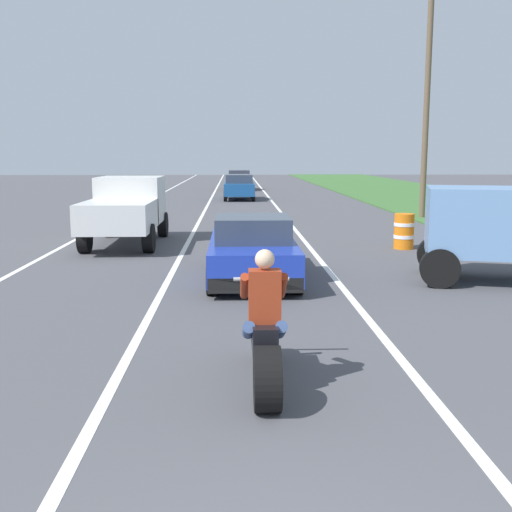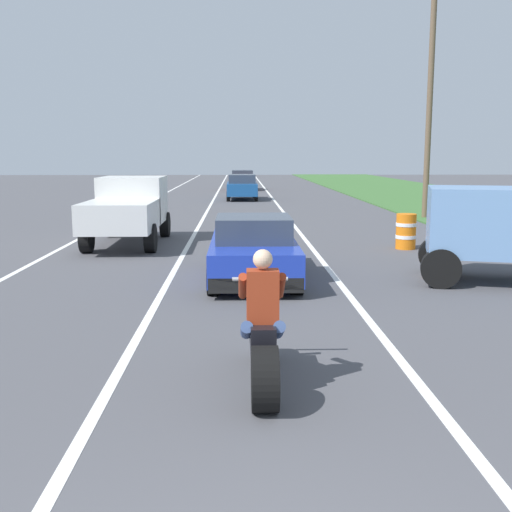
# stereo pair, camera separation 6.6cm
# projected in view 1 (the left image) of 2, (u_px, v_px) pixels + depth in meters

# --- Properties ---
(lane_stripe_left_solid) EXTENTS (0.14, 120.00, 0.01)m
(lane_stripe_left_solid) POSITION_uv_depth(u_px,v_px,m) (97.00, 228.00, 22.26)
(lane_stripe_left_solid) COLOR white
(lane_stripe_left_solid) RESTS_ON ground
(lane_stripe_right_solid) EXTENTS (0.14, 120.00, 0.01)m
(lane_stripe_right_solid) POSITION_uv_depth(u_px,v_px,m) (293.00, 227.00, 22.51)
(lane_stripe_right_solid) COLOR white
(lane_stripe_right_solid) RESTS_ON ground
(lane_stripe_centre_dashed) EXTENTS (0.14, 120.00, 0.01)m
(lane_stripe_centre_dashed) POSITION_uv_depth(u_px,v_px,m) (196.00, 228.00, 22.39)
(lane_stripe_centre_dashed) COLOR white
(lane_stripe_centre_dashed) RESTS_ON ground
(motorcycle_with_rider) EXTENTS (0.70, 2.21, 1.62)m
(motorcycle_with_rider) POSITION_uv_depth(u_px,v_px,m) (265.00, 339.00, 6.89)
(motorcycle_with_rider) COLOR black
(motorcycle_with_rider) RESTS_ON ground
(sports_car_blue) EXTENTS (1.84, 4.30, 1.37)m
(sports_car_blue) POSITION_uv_depth(u_px,v_px,m) (252.00, 250.00, 13.11)
(sports_car_blue) COLOR #1E38B2
(sports_car_blue) RESTS_ON ground
(pickup_truck_left_lane_white) EXTENTS (2.02, 4.80, 1.98)m
(pickup_truck_left_lane_white) POSITION_uv_depth(u_px,v_px,m) (126.00, 207.00, 18.09)
(pickup_truck_left_lane_white) COLOR silver
(pickup_truck_left_lane_white) RESTS_ON ground
(utility_pole_roadside) EXTENTS (0.24, 0.24, 8.72)m
(utility_pole_roadside) POSITION_uv_depth(u_px,v_px,m) (426.00, 113.00, 24.98)
(utility_pole_roadside) COLOR brown
(utility_pole_roadside) RESTS_ON ground
(construction_barrel_nearest) EXTENTS (0.58, 0.58, 1.00)m
(construction_barrel_nearest) POSITION_uv_depth(u_px,v_px,m) (444.00, 254.00, 13.33)
(construction_barrel_nearest) COLOR orange
(construction_barrel_nearest) RESTS_ON ground
(construction_barrel_mid) EXTENTS (0.58, 0.58, 1.00)m
(construction_barrel_mid) POSITION_uv_depth(u_px,v_px,m) (404.00, 231.00, 17.35)
(construction_barrel_mid) COLOR orange
(construction_barrel_mid) RESTS_ON ground
(distant_car_far_ahead) EXTENTS (1.80, 4.00, 1.50)m
(distant_car_far_ahead) POSITION_uv_depth(u_px,v_px,m) (239.00, 187.00, 36.30)
(distant_car_far_ahead) COLOR #194C8C
(distant_car_far_ahead) RESTS_ON ground
(distant_car_further_ahead) EXTENTS (1.80, 4.00, 1.50)m
(distant_car_further_ahead) POSITION_uv_depth(u_px,v_px,m) (239.00, 180.00, 46.52)
(distant_car_further_ahead) COLOR maroon
(distant_car_further_ahead) RESTS_ON ground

